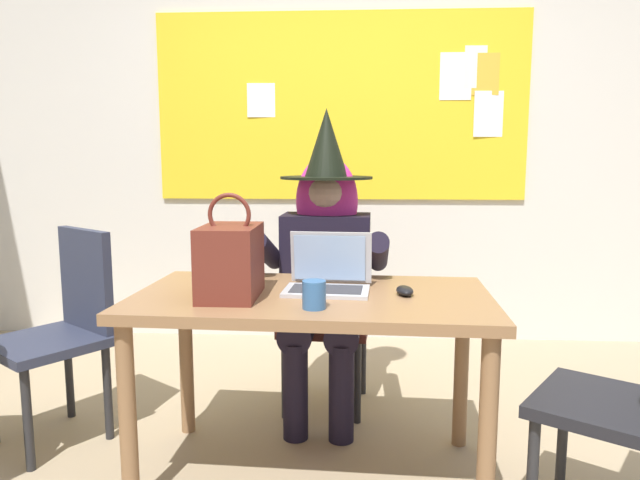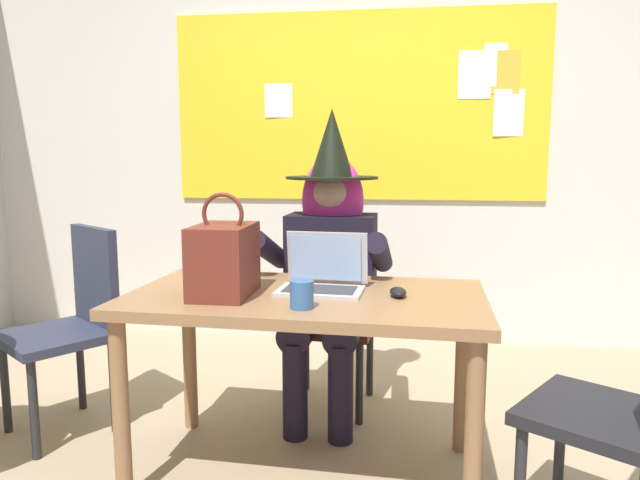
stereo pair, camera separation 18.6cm
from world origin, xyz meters
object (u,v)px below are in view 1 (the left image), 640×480
Objects in this scene: coffee_mug at (314,295)px; chair_spare_by_window at (64,322)px; chair_at_desk at (328,305)px; computer_mouse at (405,290)px; person_costumed at (325,251)px; laptop at (328,278)px; handbag at (230,260)px; desk_main at (312,318)px; chair_extra_corner at (638,391)px.

chair_spare_by_window is (-1.12, 0.48, -0.25)m from coffee_mug.
chair_at_desk reaches higher than computer_mouse.
chair_at_desk is 0.32m from person_costumed.
person_costumed is at bearing 110.82° from computer_mouse.
computer_mouse is 1.09× the size of coffee_mug.
chair_at_desk reaches higher than coffee_mug.
computer_mouse is 1.48m from chair_spare_by_window.
chair_spare_by_window is at bearing -62.81° from chair_at_desk.
person_costumed is 0.69m from computer_mouse.
chair_at_desk is 0.72m from laptop.
chair_spare_by_window is (-1.44, 0.27, -0.22)m from computer_mouse.
coffee_mug is (-0.03, -0.27, -0.00)m from laptop.
coffee_mug is (-0.01, -0.94, 0.28)m from chair_at_desk.
chair_at_desk is at bearing 96.02° from laptop.
handbag is at bearing -156.13° from laptop.
laptop is (0.06, 0.06, 0.14)m from desk_main.
person_costumed reaches higher than laptop.
laptop is at bearing 11.38° from chair_extra_corner.
chair_extra_corner reaches higher than chair_at_desk.
person_costumed is (-0.01, -0.12, 0.29)m from chair_at_desk.
laptop reaches higher than chair_extra_corner.
computer_mouse is 0.38m from coffee_mug.
chair_extra_corner is (2.13, -0.62, -0.00)m from chair_spare_by_window.
chair_at_desk is at bearing 148.29° from chair_spare_by_window.
laptop is at bearing 45.44° from desk_main.
chair_at_desk is 0.83m from computer_mouse.
handbag is at bearing 22.15° from chair_extra_corner.
computer_mouse is at bearing 30.43° from person_costumed.
chair_extra_corner is at bearing 109.97° from chair_spare_by_window.
coffee_mug is at bearing -153.66° from computer_mouse.
chair_at_desk is 0.97× the size of chair_spare_by_window.
handbag is (-0.29, -0.07, 0.23)m from desk_main.
desk_main is at bearing 15.25° from chair_extra_corner.
coffee_mug is (0.31, -0.15, -0.09)m from handbag.
desk_main is at bearing -130.81° from laptop.
coffee_mug is at bearing -93.24° from laptop.
laptop is (0.04, -0.55, -0.01)m from person_costumed.
chair_spare_by_window is (-0.81, 0.34, -0.34)m from handbag.
computer_mouse is (0.29, -0.06, -0.03)m from laptop.
handbag is 1.39m from chair_extra_corner.
handbag is 3.98× the size of coffee_mug.
chair_spare_by_window is at bearing 162.11° from computer_mouse.
computer_mouse is (0.31, -0.73, 0.25)m from chair_at_desk.
chair_extra_corner is at bearing -19.30° from laptop.
laptop is 0.36× the size of chair_spare_by_window.
chair_extra_corner is at bearing 47.97° from chair_at_desk.
chair_spare_by_window is at bearing 18.06° from chair_extra_corner.
laptop is at bearing 6.23° from person_costumed.
person_costumed is 0.82m from coffee_mug.
chair_extra_corner is (0.97, -0.41, -0.26)m from laptop.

